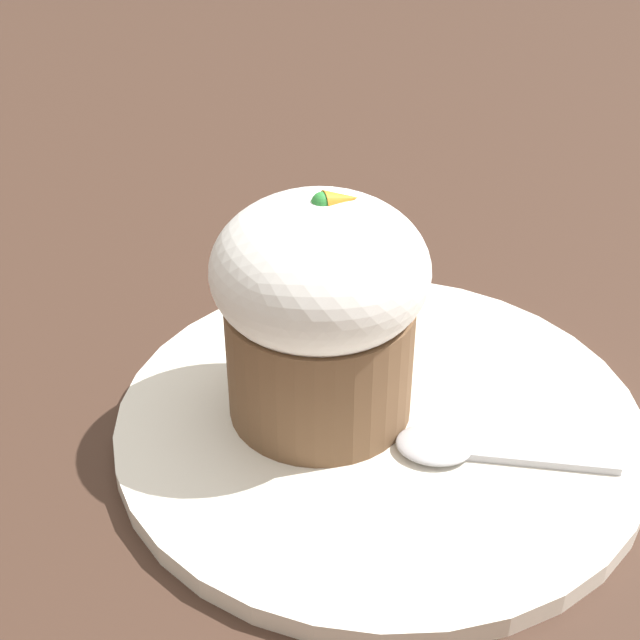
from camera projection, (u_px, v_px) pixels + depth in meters
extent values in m
plane|color=#3D281E|center=(379.00, 429.00, 0.44)|extent=(4.00, 4.00, 0.00)
cylinder|color=white|center=(379.00, 421.00, 0.44)|extent=(0.26, 0.26, 0.01)
cylinder|color=brown|center=(320.00, 358.00, 0.42)|extent=(0.09, 0.09, 0.06)
ellipsoid|color=white|center=(320.00, 270.00, 0.39)|extent=(0.10, 0.10, 0.07)
cone|color=orange|center=(341.00, 200.00, 0.38)|extent=(0.02, 0.01, 0.01)
sphere|color=green|center=(323.00, 203.00, 0.38)|extent=(0.01, 0.01, 0.01)
cube|color=#B7B7BC|center=(539.00, 457.00, 0.40)|extent=(0.07, 0.04, 0.00)
ellipsoid|color=#B7B7BC|center=(434.00, 445.00, 0.41)|extent=(0.04, 0.04, 0.01)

